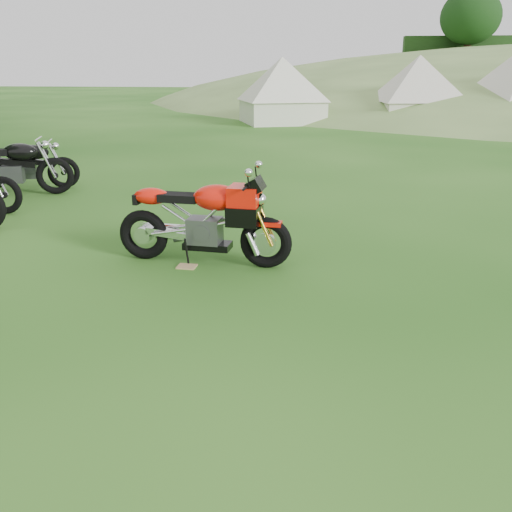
% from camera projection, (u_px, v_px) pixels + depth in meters
% --- Properties ---
extents(ground, '(120.00, 120.00, 0.00)m').
position_uv_depth(ground, '(229.00, 340.00, 5.17)').
color(ground, '#184D10').
rests_on(ground, ground).
extents(sport_motorcycle, '(2.15, 0.72, 1.27)m').
position_uv_depth(sport_motorcycle, '(203.00, 214.00, 6.98)').
color(sport_motorcycle, red).
rests_on(sport_motorcycle, ground).
extents(plywood_board, '(0.24, 0.20, 0.02)m').
position_uv_depth(plywood_board, '(187.00, 267.00, 7.02)').
color(plywood_board, tan).
rests_on(plywood_board, ground).
extents(vintage_moto_c, '(2.00, 1.04, 1.03)m').
position_uv_depth(vintage_moto_c, '(26.00, 164.00, 11.21)').
color(vintage_moto_c, black).
rests_on(vintage_moto_c, ground).
extents(vintage_moto_d, '(2.24, 1.12, 1.15)m').
position_uv_depth(vintage_moto_d, '(10.00, 166.00, 10.66)').
color(vintage_moto_d, black).
rests_on(vintage_moto_d, ground).
extents(tent_left, '(3.92, 3.92, 2.66)m').
position_uv_depth(tent_left, '(282.00, 91.00, 23.91)').
color(tent_left, silver).
rests_on(tent_left, ground).
extents(tent_mid, '(3.59, 3.59, 2.70)m').
position_uv_depth(tent_mid, '(418.00, 91.00, 23.53)').
color(tent_mid, beige).
rests_on(tent_mid, ground).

